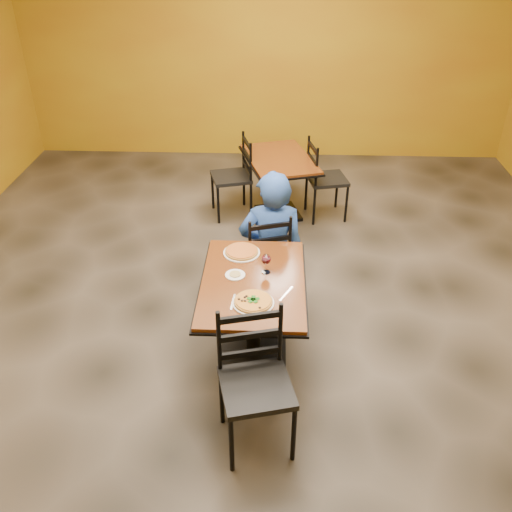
{
  "coord_description": "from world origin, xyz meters",
  "views": [
    {
      "loc": [
        0.17,
        -3.98,
        3.19
      ],
      "look_at": [
        0.01,
        -0.3,
        0.85
      ],
      "focal_mm": 38.28,
      "sensor_mm": 36.0,
      "label": 1
    }
  ],
  "objects_px": {
    "side_plate": "(235,275)",
    "pizza_far": "(242,251)",
    "diner": "(272,235)",
    "table_main": "(253,300)",
    "plate_far": "(242,253)",
    "wine_glass": "(266,263)",
    "chair_main_near": "(256,388)",
    "table_second": "(279,173)",
    "chair_main_far": "(264,253)",
    "pizza_main": "(253,301)",
    "chair_second_right": "(327,180)",
    "plate_main": "(253,303)",
    "chair_second_left": "(231,177)"
  },
  "relations": [
    {
      "from": "chair_main_near",
      "to": "wine_glass",
      "type": "bearing_deg",
      "value": 73.88
    },
    {
      "from": "chair_main_near",
      "to": "chair_second_right",
      "type": "distance_m",
      "value": 3.49
    },
    {
      "from": "table_second",
      "to": "pizza_main",
      "type": "distance_m",
      "value": 2.82
    },
    {
      "from": "table_second",
      "to": "chair_main_far",
      "type": "distance_m",
      "value": 1.64
    },
    {
      "from": "table_second",
      "to": "side_plate",
      "type": "distance_m",
      "value": 2.48
    },
    {
      "from": "side_plate",
      "to": "pizza_far",
      "type": "bearing_deg",
      "value": 84.84
    },
    {
      "from": "chair_second_left",
      "to": "table_second",
      "type": "bearing_deg",
      "value": 74.1
    },
    {
      "from": "diner",
      "to": "plate_main",
      "type": "distance_m",
      "value": 1.22
    },
    {
      "from": "table_main",
      "to": "chair_second_right",
      "type": "bearing_deg",
      "value": 73.03
    },
    {
      "from": "wine_glass",
      "to": "side_plate",
      "type": "bearing_deg",
      "value": -166.81
    },
    {
      "from": "diner",
      "to": "wine_glass",
      "type": "xyz_separation_m",
      "value": [
        -0.04,
        -0.8,
        0.2
      ]
    },
    {
      "from": "plate_far",
      "to": "plate_main",
      "type": "bearing_deg",
      "value": -79.34
    },
    {
      "from": "pizza_main",
      "to": "chair_main_near",
      "type": "bearing_deg",
      "value": -85.48
    },
    {
      "from": "pizza_far",
      "to": "diner",
      "type": "bearing_deg",
      "value": 64.43
    },
    {
      "from": "side_plate",
      "to": "wine_glass",
      "type": "xyz_separation_m",
      "value": [
        0.24,
        0.06,
        0.08
      ]
    },
    {
      "from": "wine_glass",
      "to": "plate_main",
      "type": "bearing_deg",
      "value": -101.35
    },
    {
      "from": "table_main",
      "to": "chair_main_near",
      "type": "relative_size",
      "value": 1.2
    },
    {
      "from": "plate_far",
      "to": "wine_glass",
      "type": "relative_size",
      "value": 1.72
    },
    {
      "from": "table_second",
      "to": "plate_main",
      "type": "xyz_separation_m",
      "value": [
        -0.18,
        -2.8,
        0.2
      ]
    },
    {
      "from": "table_main",
      "to": "chair_main_far",
      "type": "distance_m",
      "value": 0.89
    },
    {
      "from": "chair_second_left",
      "to": "pizza_far",
      "type": "bearing_deg",
      "value": -8.67
    },
    {
      "from": "chair_main_far",
      "to": "side_plate",
      "type": "bearing_deg",
      "value": 58.22
    },
    {
      "from": "table_main",
      "to": "chair_main_far",
      "type": "bearing_deg",
      "value": 85.85
    },
    {
      "from": "chair_main_far",
      "to": "table_second",
      "type": "bearing_deg",
      "value": -111.92
    },
    {
      "from": "chair_second_left",
      "to": "diner",
      "type": "distance_m",
      "value": 1.68
    },
    {
      "from": "plate_far",
      "to": "pizza_far",
      "type": "distance_m",
      "value": 0.02
    },
    {
      "from": "chair_main_far",
      "to": "pizza_far",
      "type": "relative_size",
      "value": 3.27
    },
    {
      "from": "pizza_main",
      "to": "wine_glass",
      "type": "relative_size",
      "value": 1.58
    },
    {
      "from": "chair_second_right",
      "to": "table_main",
      "type": "bearing_deg",
      "value": 151.0
    },
    {
      "from": "plate_main",
      "to": "chair_main_near",
      "type": "bearing_deg",
      "value": -85.48
    },
    {
      "from": "chair_main_far",
      "to": "side_plate",
      "type": "distance_m",
      "value": 0.89
    },
    {
      "from": "chair_second_left",
      "to": "wine_glass",
      "type": "bearing_deg",
      "value": -4.55
    },
    {
      "from": "chair_second_left",
      "to": "chair_second_right",
      "type": "distance_m",
      "value": 1.15
    },
    {
      "from": "diner",
      "to": "pizza_main",
      "type": "xyz_separation_m",
      "value": [
        -0.12,
        -1.21,
        0.14
      ]
    },
    {
      "from": "plate_far",
      "to": "side_plate",
      "type": "bearing_deg",
      "value": -95.16
    },
    {
      "from": "plate_main",
      "to": "pizza_far",
      "type": "relative_size",
      "value": 1.11
    },
    {
      "from": "chair_main_far",
      "to": "diner",
      "type": "bearing_deg",
      "value": -168.91
    },
    {
      "from": "chair_second_right",
      "to": "plate_far",
      "type": "bearing_deg",
      "value": 145.36
    },
    {
      "from": "diner",
      "to": "chair_main_near",
      "type": "bearing_deg",
      "value": 85.33
    },
    {
      "from": "plate_main",
      "to": "side_plate",
      "type": "height_order",
      "value": "same"
    },
    {
      "from": "chair_main_near",
      "to": "plate_main",
      "type": "relative_size",
      "value": 3.3
    },
    {
      "from": "chair_main_far",
      "to": "pizza_main",
      "type": "relative_size",
      "value": 3.22
    },
    {
      "from": "chair_second_right",
      "to": "pizza_far",
      "type": "xyz_separation_m",
      "value": [
        -0.88,
        -2.12,
        0.29
      ]
    },
    {
      "from": "table_second",
      "to": "diner",
      "type": "height_order",
      "value": "diner"
    },
    {
      "from": "table_second",
      "to": "plate_far",
      "type": "height_order",
      "value": "plate_far"
    },
    {
      "from": "chair_second_right",
      "to": "pizza_main",
      "type": "height_order",
      "value": "chair_second_right"
    },
    {
      "from": "chair_main_near",
      "to": "plate_far",
      "type": "height_order",
      "value": "chair_main_near"
    },
    {
      "from": "wine_glass",
      "to": "table_second",
      "type": "bearing_deg",
      "value": 87.74
    },
    {
      "from": "diner",
      "to": "table_main",
      "type": "bearing_deg",
      "value": 79.25
    },
    {
      "from": "table_main",
      "to": "side_plate",
      "type": "bearing_deg",
      "value": 156.63
    }
  ]
}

